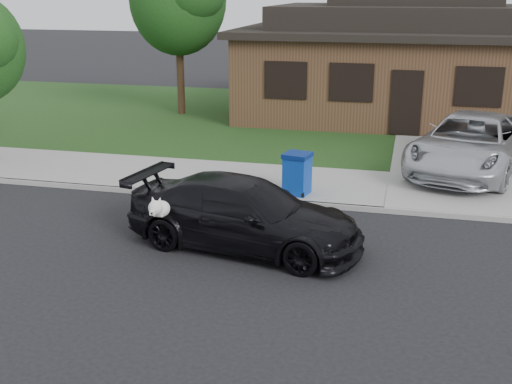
# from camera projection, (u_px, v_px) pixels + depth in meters

# --- Properties ---
(ground) EXTENTS (120.00, 120.00, 0.00)m
(ground) POSITION_uv_depth(u_px,v_px,m) (170.00, 258.00, 11.96)
(ground) COLOR black
(ground) RESTS_ON ground
(sidewalk) EXTENTS (60.00, 3.00, 0.12)m
(sidewalk) POSITION_uv_depth(u_px,v_px,m) (240.00, 180.00, 16.57)
(sidewalk) COLOR gray
(sidewalk) RESTS_ON ground
(curb) EXTENTS (60.00, 0.12, 0.12)m
(curb) POSITION_uv_depth(u_px,v_px,m) (223.00, 198.00, 15.18)
(curb) COLOR gray
(curb) RESTS_ON ground
(lawn) EXTENTS (60.00, 13.00, 0.13)m
(lawn) POSITION_uv_depth(u_px,v_px,m) (295.00, 120.00, 23.97)
(lawn) COLOR #193814
(lawn) RESTS_ON ground
(driveway) EXTENTS (4.50, 13.00, 0.14)m
(driveway) POSITION_uv_depth(u_px,v_px,m) (469.00, 148.00, 19.84)
(driveway) COLOR gray
(driveway) RESTS_ON ground
(sedan) EXTENTS (4.88, 2.67, 1.34)m
(sedan) POSITION_uv_depth(u_px,v_px,m) (244.00, 214.00, 12.27)
(sedan) COLOR black
(sedan) RESTS_ON ground
(minivan) EXTENTS (3.92, 5.86, 1.49)m
(minivan) POSITION_uv_depth(u_px,v_px,m) (471.00, 144.00, 16.86)
(minivan) COLOR silver
(minivan) RESTS_ON driveway
(recycling_bin) EXTENTS (0.71, 0.71, 0.99)m
(recycling_bin) POSITION_uv_depth(u_px,v_px,m) (297.00, 173.00, 15.14)
(recycling_bin) COLOR #0E399F
(recycling_bin) RESTS_ON sidewalk
(house) EXTENTS (12.60, 8.60, 4.65)m
(house) POSITION_uv_depth(u_px,v_px,m) (410.00, 61.00, 24.28)
(house) COLOR #422B1C
(house) RESTS_ON ground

